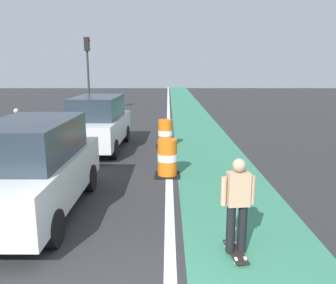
{
  "coord_description": "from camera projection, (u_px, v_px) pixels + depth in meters",
  "views": [
    {
      "loc": [
        0.87,
        -3.83,
        3.11
      ],
      "look_at": [
        0.89,
        5.53,
        1.1
      ],
      "focal_mm": 37.16,
      "sensor_mm": 36.0,
      "label": 1
    }
  ],
  "objects": [
    {
      "name": "lane_divider_stripe",
      "position": [
        168.0,
        136.0,
        16.13
      ],
      "size": [
        0.2,
        80.0,
        0.01
      ],
      "primitive_type": "cube",
      "color": "silver",
      "rests_on": "ground"
    },
    {
      "name": "skateboarder_on_lane",
      "position": [
        237.0,
        204.0,
        5.7
      ],
      "size": [
        0.57,
        0.82,
        1.69
      ],
      "color": "black",
      "rests_on": "ground"
    },
    {
      "name": "traffic_barrel_front",
      "position": [
        167.0,
        158.0,
        10.07
      ],
      "size": [
        0.73,
        0.73,
        1.09
      ],
      "color": "orange",
      "rests_on": "ground"
    },
    {
      "name": "bike_lane_strip",
      "position": [
        200.0,
        136.0,
        16.13
      ],
      "size": [
        2.5,
        80.0,
        0.01
      ],
      "primitive_type": "cube",
      "color": "#387F60",
      "rests_on": "ground"
    },
    {
      "name": "parked_suv_nearest",
      "position": [
        32.0,
        168.0,
        7.36
      ],
      "size": [
        1.94,
        4.61,
        2.04
      ],
      "color": "silver",
      "rests_on": "ground"
    },
    {
      "name": "pedestrian_crossing",
      "position": [
        17.0,
        128.0,
        13.14
      ],
      "size": [
        0.34,
        0.2,
        1.61
      ],
      "color": "#33333D",
      "rests_on": "ground"
    },
    {
      "name": "traffic_barrel_mid",
      "position": [
        164.0,
        134.0,
        13.82
      ],
      "size": [
        0.73,
        0.73,
        1.09
      ],
      "color": "orange",
      "rests_on": "ground"
    },
    {
      "name": "parked_suv_second",
      "position": [
        97.0,
        123.0,
        13.31
      ],
      "size": [
        2.03,
        4.65,
        2.04
      ],
      "color": "silver",
      "rests_on": "ground"
    },
    {
      "name": "traffic_light_corner",
      "position": [
        87.0,
        62.0,
        23.56
      ],
      "size": [
        0.41,
        0.32,
        5.1
      ],
      "color": "#2D2D2D",
      "rests_on": "ground"
    }
  ]
}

